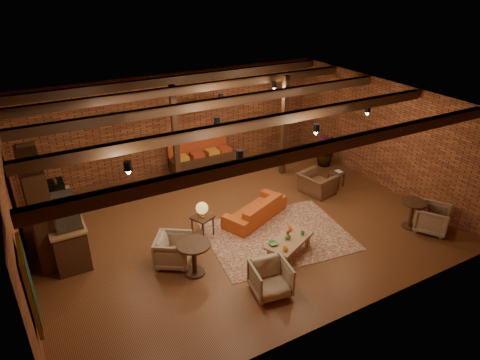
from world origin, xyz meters
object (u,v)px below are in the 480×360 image
round_table_right (412,210)px  plant_tall (328,122)px  armchair_b (271,277)px  round_table_left (194,253)px  coffee_table (289,241)px  armchair_far (433,217)px  sofa (255,209)px  armchair_a (174,249)px  side_table_book (337,173)px  side_table_lamp (202,211)px  armchair_right (317,180)px

round_table_right → plant_tall: (0.54, 4.17, 1.05)m
armchair_b → round_table_left: bearing=138.9°
coffee_table → armchair_far: size_ratio=1.77×
round_table_right → armchair_far: size_ratio=0.96×
sofa → armchair_a: (-2.62, -0.80, 0.11)m
round_table_left → sofa: bearing=29.9°
coffee_table → armchair_b: bearing=-140.1°
coffee_table → armchair_a: armchair_a is taller
sofa → coffee_table: 1.79m
sofa → coffee_table: (-0.15, -1.78, 0.09)m
armchair_a → armchair_b: size_ratio=1.01×
coffee_table → plant_tall: plant_tall is taller
coffee_table → side_table_book: size_ratio=2.37×
round_table_left → side_table_book: round_table_left is taller
sofa → round_table_right: bearing=121.6°
coffee_table → round_table_left: (-2.20, 0.44, 0.15)m
armchair_b → plant_tall: 6.91m
side_table_lamp → plant_tall: bearing=19.7°
round_table_left → side_table_book: 5.75m
side_table_book → armchair_far: size_ratio=0.74×
plant_tall → armchair_a: bearing=-157.7°
coffee_table → armchair_right: size_ratio=1.43×
side_table_lamp → plant_tall: plant_tall is taller
coffee_table → round_table_left: 2.24m
plant_tall → armchair_far: bearing=-92.5°
coffee_table → side_table_lamp: size_ratio=1.44×
sofa → round_table_left: size_ratio=2.52×
sofa → armchair_far: size_ratio=2.50×
side_table_lamp → armchair_right: size_ratio=0.99×
round_table_left → round_table_right: bearing=-9.7°
sofa → armchair_a: armchair_a is taller
armchair_a → armchair_b: (1.39, -1.88, -0.00)m
round_table_left → coffee_table: bearing=-11.2°
armchair_right → armchair_far: size_ratio=1.24×
sofa → side_table_lamp: bearing=-20.0°
armchair_far → armchair_a: bearing=130.4°
armchair_right → round_table_right: armchair_right is taller
round_table_left → round_table_right: round_table_left is taller
sofa → armchair_far: (3.66, -2.69, 0.11)m
armchair_a → armchair_b: armchair_a is taller
sofa → round_table_left: 2.72m
side_table_book → sofa: bearing=-172.6°
coffee_table → armchair_a: 2.65m
round_table_left → armchair_a: bearing=116.4°
coffee_table → round_table_right: 3.50m
armchair_right → armchair_far: bearing=-167.9°
side_table_lamp → armchair_right: bearing=6.6°
coffee_table → armchair_b: armchair_b is taller
armchair_a → armchair_b: bearing=-110.0°
sofa → round_table_right: round_table_right is taller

